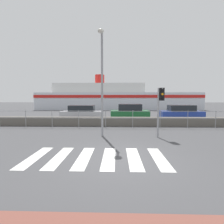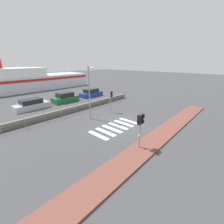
{
  "view_description": "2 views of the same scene",
  "coord_description": "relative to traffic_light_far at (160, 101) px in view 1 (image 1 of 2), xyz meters",
  "views": [
    {
      "loc": [
        -0.14,
        -6.14,
        2.16
      ],
      "look_at": [
        -0.38,
        2.0,
        1.5
      ],
      "focal_mm": 28.0,
      "sensor_mm": 36.0,
      "label": 1
    },
    {
      "loc": [
        -11.06,
        -8.79,
        6.16
      ],
      "look_at": [
        -0.21,
        1.0,
        1.2
      ],
      "focal_mm": 24.0,
      "sensor_mm": 36.0,
      "label": 2
    }
  ],
  "objects": [
    {
      "name": "harbor_fence",
      "position": [
        -2.19,
        3.01,
        -1.15
      ],
      "size": [
        17.62,
        0.04,
        1.27
      ],
      "color": "gray",
      "rests_on": "ground_plane"
    },
    {
      "name": "ground_plane",
      "position": [
        -2.19,
        -3.33,
        -1.98
      ],
      "size": [
        160.0,
        160.0,
        0.0
      ],
      "primitive_type": "plane",
      "color": "#424244"
    },
    {
      "name": "seawall",
      "position": [
        -2.19,
        3.89,
        -1.64
      ],
      "size": [
        19.53,
        0.55,
        0.68
      ],
      "color": "#605B54",
      "rests_on": "ground_plane"
    },
    {
      "name": "parked_car_green",
      "position": [
        -1.0,
        8.98,
        -1.33
      ],
      "size": [
        3.99,
        1.85,
        1.52
      ],
      "color": "#1E6633",
      "rests_on": "ground_plane"
    },
    {
      "name": "ferry_boat",
      "position": [
        -2.91,
        24.82,
        0.08
      ],
      "size": [
        29.71,
        7.99,
        6.64
      ],
      "color": "silver",
      "rests_on": "ground_plane"
    },
    {
      "name": "traffic_light_far",
      "position": [
        0.0,
        0.0,
        0.0
      ],
      "size": [
        0.34,
        0.32,
        2.7
      ],
      "color": "gray",
      "rests_on": "ground_plane"
    },
    {
      "name": "crosswalk",
      "position": [
        -3.07,
        -3.33,
        -1.98
      ],
      "size": [
        4.95,
        2.4,
        0.01
      ],
      "color": "silver",
      "rests_on": "ground_plane"
    },
    {
      "name": "streetlamp",
      "position": [
        -3.16,
        0.09,
        1.57
      ],
      "size": [
        0.32,
        0.93,
        5.72
      ],
      "color": "gray",
      "rests_on": "ground_plane"
    },
    {
      "name": "parked_car_blue",
      "position": [
        4.38,
        8.98,
        -1.38
      ],
      "size": [
        4.28,
        1.74,
        1.42
      ],
      "color": "#233D9E",
      "rests_on": "ground_plane"
    },
    {
      "name": "parked_car_silver",
      "position": [
        -6.09,
        8.98,
        -1.4
      ],
      "size": [
        4.38,
        1.72,
        1.37
      ],
      "color": "#BCBCC1",
      "rests_on": "ground_plane"
    }
  ]
}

